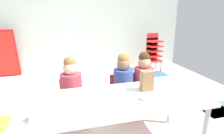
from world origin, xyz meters
name	(u,v)px	position (x,y,z in m)	size (l,w,h in m)	color
ground_plane	(93,112)	(0.01, 0.00, -0.01)	(5.47, 4.43, 0.02)	silver
back_wall	(75,15)	(0.00, 2.21, 1.36)	(5.47, 0.10, 2.72)	#B2C1B7
craft_table	(122,102)	(0.16, -0.89, 0.56)	(1.68, 0.75, 0.61)	white
seated_child_near_camera	(71,85)	(-0.30, -0.29, 0.55)	(0.33, 0.33, 0.92)	red
seated_child_middle_seat	(123,80)	(0.37, -0.29, 0.55)	(0.34, 0.34, 0.92)	red
seated_child_far_right	(143,78)	(0.67, -0.29, 0.55)	(0.34, 0.34, 0.92)	red
kid_chair_red_stack	(154,50)	(1.85, 1.70, 0.52)	(0.32, 0.30, 0.92)	red
paper_bag_brown	(147,81)	(0.47, -0.79, 0.72)	(0.13, 0.09, 0.22)	#9E754C
paper_plate_near_edge	(144,99)	(0.36, -0.99, 0.61)	(0.18, 0.18, 0.01)	white
paper_plate_center_table	(69,97)	(-0.35, -0.74, 0.61)	(0.18, 0.18, 0.01)	white
donut_powdered_on_plate	(145,97)	(0.36, -0.99, 0.64)	(0.12, 0.12, 0.04)	white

